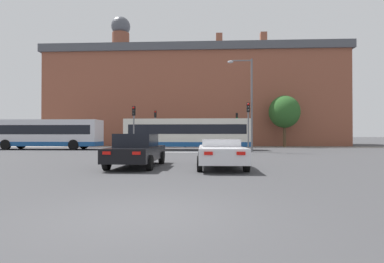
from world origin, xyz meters
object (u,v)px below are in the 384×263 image
(traffic_light_near_right, at_px, (248,119))
(pedestrian_waiting, at_px, (168,139))
(traffic_light_far_right, at_px, (237,124))
(pedestrian_walking_west, at_px, (222,139))
(car_saloon_left, at_px, (137,150))
(pedestrian_walking_east, at_px, (185,139))
(street_lamp_junction, at_px, (248,96))
(traffic_light_near_left, at_px, (134,121))
(bus_crossing_lead, at_px, (188,133))
(bus_crossing_trailing, at_px, (46,134))
(traffic_light_far_left, at_px, (155,123))
(car_roadster_right, at_px, (221,153))

(traffic_light_near_right, xyz_separation_m, pedestrian_waiting, (-8.34, 11.08, -1.82))
(traffic_light_far_right, xyz_separation_m, pedestrian_walking_west, (-1.71, 1.03, -1.81))
(car_saloon_left, height_order, pedestrian_walking_east, pedestrian_walking_east)
(street_lamp_junction, xyz_separation_m, pedestrian_waiting, (-8.34, 10.78, -3.83))
(traffic_light_near_left, distance_m, traffic_light_far_right, 14.65)
(bus_crossing_lead, xyz_separation_m, street_lamp_junction, (5.39, -3.28, 3.22))
(car_saloon_left, relative_size, bus_crossing_trailing, 0.42)
(car_saloon_left, bearing_deg, traffic_light_far_left, 99.03)
(traffic_light_near_right, xyz_separation_m, traffic_light_far_right, (0.06, 10.34, -0.07))
(street_lamp_junction, bearing_deg, traffic_light_near_left, -174.64)
(traffic_light_far_right, relative_size, pedestrian_walking_west, 2.51)
(traffic_light_near_right, xyz_separation_m, street_lamp_junction, (0.00, 0.30, 2.01))
(traffic_light_near_left, bearing_deg, car_saloon_left, -75.40)
(bus_crossing_lead, distance_m, traffic_light_near_left, 6.08)
(traffic_light_far_right, bearing_deg, car_saloon_left, -106.91)
(traffic_light_near_left, distance_m, pedestrian_waiting, 11.87)
(traffic_light_far_left, distance_m, street_lamp_junction, 13.61)
(bus_crossing_lead, bearing_deg, pedestrian_walking_east, 6.52)
(bus_crossing_lead, bearing_deg, bus_crossing_trailing, 88.50)
(car_roadster_right, xyz_separation_m, traffic_light_near_right, (2.88, 12.17, 2.15))
(street_lamp_junction, bearing_deg, traffic_light_near_right, -90.42)
(car_saloon_left, xyz_separation_m, street_lamp_junction, (6.71, 12.25, 4.07))
(bus_crossing_lead, relative_size, traffic_light_near_right, 2.88)
(bus_crossing_lead, bearing_deg, pedestrian_walking_west, -25.63)
(traffic_light_far_right, bearing_deg, car_roadster_right, -97.45)
(car_saloon_left, xyz_separation_m, traffic_light_far_right, (6.77, 22.29, 1.99))
(traffic_light_near_left, bearing_deg, bus_crossing_trailing, 155.65)
(car_saloon_left, height_order, traffic_light_near_right, traffic_light_near_right)
(car_roadster_right, bearing_deg, traffic_light_near_left, 119.63)
(car_roadster_right, xyz_separation_m, pedestrian_waiting, (-5.46, 23.24, 0.33))
(street_lamp_junction, bearing_deg, bus_crossing_trailing, 169.51)
(car_roadster_right, height_order, street_lamp_junction, street_lamp_junction)
(pedestrian_walking_east, bearing_deg, traffic_light_near_left, 94.34)
(car_roadster_right, height_order, bus_crossing_trailing, bus_crossing_trailing)
(traffic_light_far_right, bearing_deg, bus_crossing_lead, -128.87)
(bus_crossing_trailing, height_order, street_lamp_junction, street_lamp_junction)
(traffic_light_far_right, bearing_deg, pedestrian_waiting, 174.98)
(bus_crossing_trailing, relative_size, pedestrian_walking_east, 6.88)
(street_lamp_junction, bearing_deg, pedestrian_walking_east, 122.43)
(bus_crossing_lead, height_order, pedestrian_walking_west, bus_crossing_lead)
(traffic_light_near_left, height_order, street_lamp_junction, street_lamp_junction)
(street_lamp_junction, bearing_deg, traffic_light_far_right, 89.66)
(bus_crossing_trailing, xyz_separation_m, traffic_light_near_right, (19.76, -3.96, 1.23))
(traffic_light_far_left, relative_size, street_lamp_junction, 0.54)
(traffic_light_near_left, height_order, pedestrian_walking_west, traffic_light_near_left)
(bus_crossing_lead, distance_m, street_lamp_junction, 7.08)
(bus_crossing_lead, bearing_deg, street_lamp_junction, -121.36)
(traffic_light_far_left, height_order, pedestrian_waiting, traffic_light_far_left)
(car_saloon_left, relative_size, pedestrian_walking_west, 2.84)
(traffic_light_near_left, relative_size, street_lamp_junction, 0.49)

